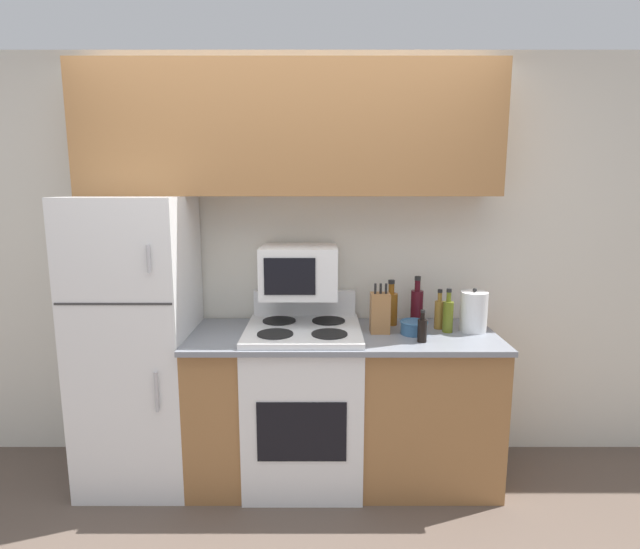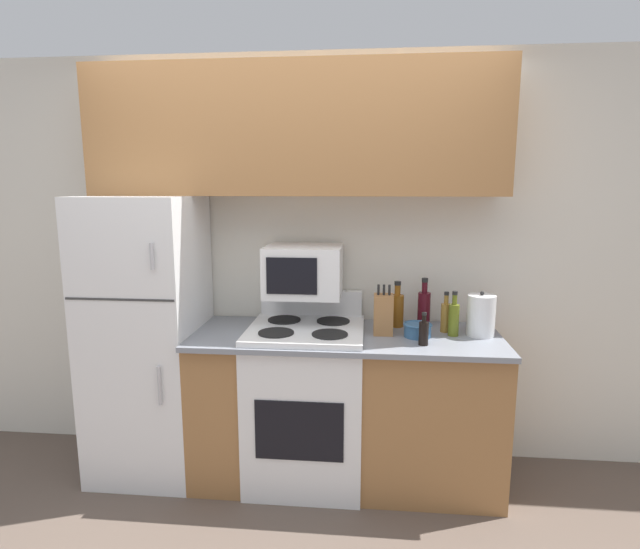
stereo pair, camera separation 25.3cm
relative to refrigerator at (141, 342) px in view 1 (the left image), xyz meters
The scene contains 16 objects.
ground_plane 1.27m from the refrigerator, 19.34° to the right, with size 12.00×12.00×0.00m, color brown.
wall_back 1.05m from the refrigerator, 21.52° to the left, with size 8.00×0.05×2.55m.
lower_cabinets 1.27m from the refrigerator, ahead, with size 1.78×0.67×0.91m.
refrigerator is the anchor object (origin of this frame).
upper_cabinets 1.52m from the refrigerator, 10.12° to the left, with size 2.41×0.33×0.74m.
stove 1.04m from the refrigerator, ahead, with size 0.67×0.65×1.10m.
microwave 1.03m from the refrigerator, ahead, with size 0.45×0.38×0.30m.
knife_block 1.43m from the refrigerator, ahead, with size 0.11×0.10×0.29m.
bowl 1.61m from the refrigerator, ahead, with size 0.16×0.16×0.08m.
bottle_wine_red 1.69m from the refrigerator, ahead, with size 0.08×0.08×0.30m.
bottle_whiskey 1.52m from the refrigerator, ahead, with size 0.08×0.08×0.28m.
bottle_vinegar 1.79m from the refrigerator, ahead, with size 0.06×0.06×0.24m.
bottle_olive_oil 1.82m from the refrigerator, ahead, with size 0.06×0.06×0.26m.
bottle_hot_sauce 2.04m from the refrigerator, ahead, with size 0.05×0.05×0.20m.
bottle_soy_sauce 1.64m from the refrigerator, ahead, with size 0.05×0.05×0.18m.
kettle 1.98m from the refrigerator, ahead, with size 0.16×0.16×0.26m.
Camera 1 is at (0.18, -2.50, 1.75)m, focal length 28.00 mm.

